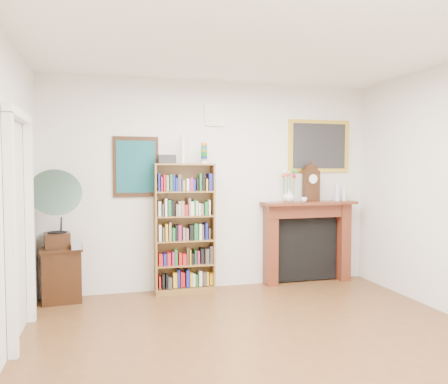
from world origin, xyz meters
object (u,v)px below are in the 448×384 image
object	(u,v)px
bookshelf	(185,221)
side_cabinet	(62,275)
cd_stack	(77,246)
bottle_right	(344,194)
teacup	(304,200)
bottle_left	(337,193)
gramophone	(55,204)
mantel_clock	(311,184)
fireplace	(307,235)
flower_vase	(289,196)

from	to	relation	value
bookshelf	side_cabinet	bearing A→B (deg)	-176.16
cd_stack	bottle_right	distance (m)	3.71
cd_stack	teacup	xyz separation A→B (m)	(3.01, 0.13, 0.49)
side_cabinet	teacup	xyz separation A→B (m)	(3.19, -0.01, 0.86)
side_cabinet	cd_stack	xyz separation A→B (m)	(0.19, -0.14, 0.37)
teacup	bottle_left	distance (m)	0.56
gramophone	bottle_left	xyz separation A→B (m)	(3.80, 0.16, 0.08)
cd_stack	mantel_clock	distance (m)	3.23
bookshelf	gramophone	world-z (taller)	bookshelf
teacup	cd_stack	bearing A→B (deg)	-177.48
side_cabinet	bottle_right	size ratio (longest dim) A/B	3.33
teacup	bottle_right	size ratio (longest dim) A/B	0.41
bottle_left	bottle_right	xyz separation A→B (m)	(0.11, -0.00, -0.02)
side_cabinet	bottle_right	bearing A→B (deg)	-3.14
teacup	bookshelf	bearing A→B (deg)	178.31
fireplace	mantel_clock	size ratio (longest dim) A/B	2.72
side_cabinet	bottle_right	distance (m)	3.96
fireplace	cd_stack	size ratio (longest dim) A/B	11.54
bookshelf	teacup	size ratio (longest dim) A/B	23.57
cd_stack	mantel_clock	size ratio (longest dim) A/B	0.24
flower_vase	side_cabinet	bearing A→B (deg)	-179.22
side_cabinet	flower_vase	xyz separation A→B (m)	(2.98, 0.04, 0.92)
bookshelf	gramophone	bearing A→B (deg)	-172.36
fireplace	cd_stack	distance (m)	3.12
bookshelf	mantel_clock	distance (m)	1.88
bookshelf	bottle_right	bearing A→B (deg)	2.78
gramophone	bottle_right	size ratio (longest dim) A/B	4.76
fireplace	bottle_right	xyz separation A→B (m)	(0.56, -0.04, 0.58)
side_cabinet	bottle_left	world-z (taller)	bottle_left
teacup	gramophone	bearing A→B (deg)	-178.33
gramophone	flower_vase	size ratio (longest dim) A/B	5.57
gramophone	flower_vase	bearing A→B (deg)	-6.83
teacup	bottle_right	xyz separation A→B (m)	(0.66, 0.06, 0.07)
bookshelf	bottle_right	world-z (taller)	bookshelf
bottle_left	flower_vase	bearing A→B (deg)	-178.96
side_cabinet	teacup	bearing A→B (deg)	-4.13
fireplace	gramophone	distance (m)	3.39
bottle_right	side_cabinet	bearing A→B (deg)	-179.22
bookshelf	cd_stack	world-z (taller)	bookshelf
mantel_clock	flower_vase	bearing A→B (deg)	-179.72
gramophone	bottle_right	distance (m)	3.91
side_cabinet	bottle_right	xyz separation A→B (m)	(3.85, 0.05, 0.93)
gramophone	flower_vase	world-z (taller)	gramophone
bookshelf	gramophone	xyz separation A→B (m)	(-1.57, -0.14, 0.26)
fireplace	gramophone	xyz separation A→B (m)	(-3.35, -0.20, 0.52)
bottle_left	bottle_right	size ratio (longest dim) A/B	1.20
bottle_left	mantel_clock	bearing A→B (deg)	178.30
cd_stack	bottle_left	size ratio (longest dim) A/B	0.50
side_cabinet	flower_vase	world-z (taller)	flower_vase
bottle_right	flower_vase	bearing A→B (deg)	-179.20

